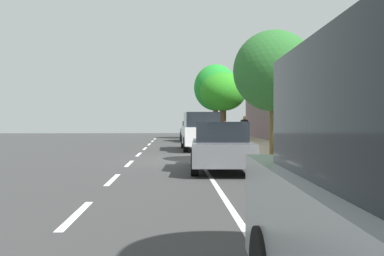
{
  "coord_description": "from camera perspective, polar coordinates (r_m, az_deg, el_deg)",
  "views": [
    {
      "loc": [
        -0.96,
        -16.6,
        1.55
      ],
      "look_at": [
        0.23,
        10.92,
        1.08
      ],
      "focal_mm": 39.93,
      "sensor_mm": 36.0,
      "label": 1
    }
  ],
  "objects": [
    {
      "name": "cyclist_with_backpack",
      "position": [
        27.69,
        2.17,
        -0.21
      ],
      "size": [
        0.49,
        0.59,
        1.62
      ],
      "color": "#C6B284",
      "rests_on": "ground"
    },
    {
      "name": "sidewalk",
      "position": [
        17.31,
        13.2,
        -3.91
      ],
      "size": [
        4.21,
        46.49,
        0.17
      ],
      "primitive_type": "cube",
      "color": "#AFA58A",
      "rests_on": "ground"
    },
    {
      "name": "lane_stripe_centre",
      "position": [
        15.62,
        -8.38,
        -4.72
      ],
      "size": [
        0.14,
        44.2,
        0.01
      ],
      "color": "white",
      "rests_on": "ground"
    },
    {
      "name": "curb_edge",
      "position": [
        16.85,
        6.02,
        -4.03
      ],
      "size": [
        0.16,
        46.49,
        0.17
      ],
      "primitive_type": "cube",
      "color": "gray",
      "rests_on": "ground"
    },
    {
      "name": "street_tree_mid_block",
      "position": [
        15.75,
        10.87,
        7.45
      ],
      "size": [
        2.92,
        2.92,
        4.64
      ],
      "color": "brown",
      "rests_on": "sidewalk"
    },
    {
      "name": "parked_sedan_dark_blue_far",
      "position": [
        32.18,
        0.08,
        -0.45
      ],
      "size": [
        1.88,
        4.42,
        1.52
      ],
      "color": "navy",
      "rests_on": "ground"
    },
    {
      "name": "ground",
      "position": [
        16.7,
        0.83,
        -4.35
      ],
      "size": [
        74.38,
        74.38,
        0.0
      ],
      "primitive_type": "plane",
      "color": "#373737"
    },
    {
      "name": "bicycle_at_curb",
      "position": [
        28.13,
        1.64,
        -1.43
      ],
      "size": [
        1.6,
        0.77,
        0.75
      ],
      "color": "black",
      "rests_on": "ground"
    },
    {
      "name": "street_tree_corner",
      "position": [
        36.85,
        3.17,
        5.37
      ],
      "size": [
        3.71,
        3.71,
        6.23
      ],
      "color": "brown",
      "rests_on": "sidewalk"
    },
    {
      "name": "building_facade",
      "position": [
        18.06,
        20.46,
        4.62
      ],
      "size": [
        0.5,
        46.49,
        5.44
      ],
      "primitive_type": "cube",
      "color": "gray",
      "rests_on": "ground"
    },
    {
      "name": "street_tree_far_end",
      "position": [
        31.33,
        4.16,
        4.79
      ],
      "size": [
        3.39,
        3.39,
        4.91
      ],
      "color": "#4B3B25",
      "rests_on": "sidewalk"
    },
    {
      "name": "lane_stripe_bike_edge",
      "position": [
        16.7,
        1.01,
        -4.34
      ],
      "size": [
        0.12,
        46.49,
        0.01
      ],
      "primitive_type": "cube",
      "color": "white",
      "rests_on": "ground"
    },
    {
      "name": "pedestrian_on_phone",
      "position": [
        30.53,
        7.01,
        0.19
      ],
      "size": [
        0.6,
        0.32,
        1.71
      ],
      "color": "black",
      "rests_on": "sidewalk"
    },
    {
      "name": "parked_sedan_grey_second",
      "position": [
        13.38,
        3.88,
        -2.45
      ],
      "size": [
        2.02,
        4.49,
        1.52
      ],
      "color": "slate",
      "rests_on": "ground"
    },
    {
      "name": "parked_suv_white_mid",
      "position": [
        22.48,
        1.19,
        -0.36
      ],
      "size": [
        2.04,
        4.74,
        1.99
      ],
      "color": "white",
      "rests_on": "ground"
    }
  ]
}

